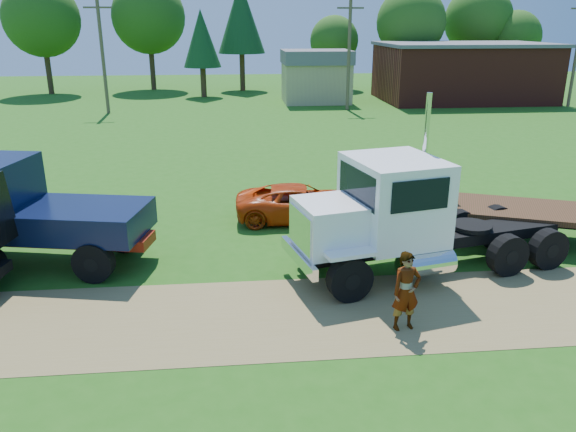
{
  "coord_description": "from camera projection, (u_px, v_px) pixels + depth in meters",
  "views": [
    {
      "loc": [
        -3.79,
        -12.76,
        7.18
      ],
      "look_at": [
        -2.22,
        3.21,
        1.6
      ],
      "focal_mm": 35.0,
      "sensor_mm": 36.0,
      "label": 1
    }
  ],
  "objects": [
    {
      "name": "brick_building",
      "position": [
        462.0,
        72.0,
        53.09
      ],
      "size": [
        15.4,
        10.4,
        5.3
      ],
      "color": "maroon",
      "rests_on": "ground"
    },
    {
      "name": "flatbed_trailer",
      "position": [
        576.0,
        219.0,
        18.79
      ],
      "size": [
        8.61,
        5.34,
        2.12
      ],
      "rotation": [
        0.0,
        0.0,
        -0.37
      ],
      "color": "#332410",
      "rests_on": "ground"
    },
    {
      "name": "spectator_b",
      "position": [
        341.0,
        222.0,
        18.41
      ],
      "size": [
        1.07,
        0.93,
        1.87
      ],
      "primitive_type": "imported",
      "rotation": [
        0.0,
        0.0,
        3.42
      ],
      "color": "#999999",
      "rests_on": "ground"
    },
    {
      "name": "ground",
      "position": [
        384.0,
        311.0,
        14.71
      ],
      "size": [
        140.0,
        140.0,
        0.0
      ],
      "primitive_type": "plane",
      "color": "#215913",
      "rests_on": "ground"
    },
    {
      "name": "tan_shed",
      "position": [
        316.0,
        76.0,
        51.88
      ],
      "size": [
        6.2,
        5.4,
        4.7
      ],
      "color": "tan",
      "rests_on": "ground"
    },
    {
      "name": "navy_truck",
      "position": [
        14.0,
        211.0,
        17.19
      ],
      "size": [
        7.69,
        3.96,
        3.27
      ],
      "rotation": [
        0.0,
        0.0,
        -0.2
      ],
      "color": "maroon",
      "rests_on": "ground"
    },
    {
      "name": "orange_pickup",
      "position": [
        301.0,
        203.0,
        21.21
      ],
      "size": [
        5.0,
        2.54,
        1.36
      ],
      "primitive_type": "imported",
      "rotation": [
        0.0,
        0.0,
        1.51
      ],
      "color": "#C03509",
      "rests_on": "ground"
    },
    {
      "name": "white_semi_tractor",
      "position": [
        396.0,
        217.0,
        16.35
      ],
      "size": [
        8.88,
        4.61,
        5.24
      ],
      "rotation": [
        0.0,
        0.0,
        0.23
      ],
      "color": "black",
      "rests_on": "ground"
    },
    {
      "name": "spectator_a",
      "position": [
        406.0,
        291.0,
        13.55
      ],
      "size": [
        0.82,
        0.63,
        2.02
      ],
      "primitive_type": "imported",
      "rotation": [
        0.0,
        0.0,
        0.22
      ],
      "color": "#999999",
      "rests_on": "ground"
    },
    {
      "name": "utility_poles",
      "position": [
        349.0,
        53.0,
        46.61
      ],
      "size": [
        42.2,
        0.28,
        9.0
      ],
      "color": "#4F392D",
      "rests_on": "ground"
    },
    {
      "name": "tree_row",
      "position": [
        287.0,
        23.0,
        59.52
      ],
      "size": [
        56.69,
        12.68,
        11.52
      ],
      "color": "#372216",
      "rests_on": "ground"
    },
    {
      "name": "dirt_track",
      "position": [
        384.0,
        311.0,
        14.71
      ],
      "size": [
        120.0,
        4.2,
        0.01
      ],
      "primitive_type": "cube",
      "color": "olive",
      "rests_on": "ground"
    }
  ]
}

